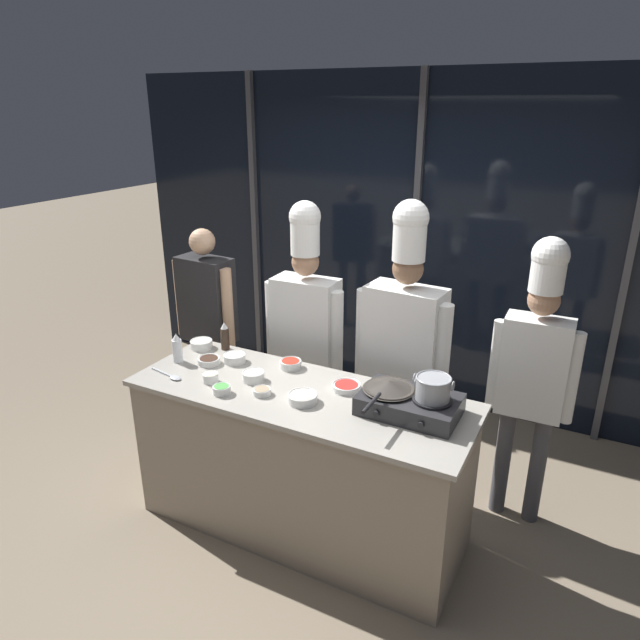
% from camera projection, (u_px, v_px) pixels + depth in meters
% --- Properties ---
extents(ground_plane, '(24.00, 24.00, 0.00)m').
position_uv_depth(ground_plane, '(301.00, 525.00, 3.53)').
color(ground_plane, '#7F705B').
extents(window_wall_back, '(5.46, 0.09, 2.70)m').
position_uv_depth(window_wall_back, '(416.00, 246.00, 4.66)').
color(window_wall_back, black).
rests_on(window_wall_back, ground_plane).
extents(demo_counter, '(1.98, 0.72, 0.93)m').
position_uv_depth(demo_counter, '(300.00, 462.00, 3.37)').
color(demo_counter, gray).
rests_on(demo_counter, ground_plane).
extents(portable_stove, '(0.51, 0.34, 0.11)m').
position_uv_depth(portable_stove, '(410.00, 404.00, 2.97)').
color(portable_stove, '#28282B').
rests_on(portable_stove, demo_counter).
extents(frying_pan, '(0.28, 0.49, 0.05)m').
position_uv_depth(frying_pan, '(389.00, 385.00, 2.99)').
color(frying_pan, '#38332D').
rests_on(frying_pan, portable_stove).
extents(stock_pot, '(0.21, 0.18, 0.12)m').
position_uv_depth(stock_pot, '(433.00, 388.00, 2.88)').
color(stock_pot, '#93969B').
rests_on(stock_pot, portable_stove).
extents(squeeze_bottle_soy, '(0.06, 0.06, 0.19)m').
position_uv_depth(squeeze_bottle_soy, '(225.00, 337.00, 3.73)').
color(squeeze_bottle_soy, '#332319').
rests_on(squeeze_bottle_soy, demo_counter).
extents(squeeze_bottle_clear, '(0.06, 0.06, 0.19)m').
position_uv_depth(squeeze_bottle_clear, '(178.00, 348.00, 3.55)').
color(squeeze_bottle_clear, white).
rests_on(squeeze_bottle_clear, demo_counter).
extents(prep_bowl_chicken, '(0.16, 0.16, 0.05)m').
position_uv_depth(prep_bowl_chicken, '(303.00, 397.00, 3.09)').
color(prep_bowl_chicken, white).
rests_on(prep_bowl_chicken, demo_counter).
extents(prep_bowl_rice, '(0.14, 0.14, 0.05)m').
position_uv_depth(prep_bowl_rice, '(235.00, 357.00, 3.56)').
color(prep_bowl_rice, white).
rests_on(prep_bowl_rice, demo_counter).
extents(prep_bowl_noodles, '(0.09, 0.09, 0.06)m').
position_uv_depth(prep_bowl_noodles, '(210.00, 377.00, 3.31)').
color(prep_bowl_noodles, white).
rests_on(prep_bowl_noodles, demo_counter).
extents(prep_bowl_onion, '(0.13, 0.13, 0.06)m').
position_uv_depth(prep_bowl_onion, '(254.00, 375.00, 3.33)').
color(prep_bowl_onion, white).
rests_on(prep_bowl_onion, demo_counter).
extents(prep_bowl_bell_pepper, '(0.16, 0.16, 0.04)m').
position_uv_depth(prep_bowl_bell_pepper, '(346.00, 386.00, 3.22)').
color(prep_bowl_bell_pepper, white).
rests_on(prep_bowl_bell_pepper, demo_counter).
extents(prep_bowl_mushrooms, '(0.10, 0.10, 0.04)m').
position_uv_depth(prep_bowl_mushrooms, '(262.00, 391.00, 3.17)').
color(prep_bowl_mushrooms, white).
rests_on(prep_bowl_mushrooms, demo_counter).
extents(prep_bowl_chili_flakes, '(0.13, 0.13, 0.05)m').
position_uv_depth(prep_bowl_chili_flakes, '(291.00, 363.00, 3.49)').
color(prep_bowl_chili_flakes, white).
rests_on(prep_bowl_chili_flakes, demo_counter).
extents(prep_bowl_scallions, '(0.10, 0.10, 0.05)m').
position_uv_depth(prep_bowl_scallions, '(222.00, 389.00, 3.18)').
color(prep_bowl_scallions, white).
rests_on(prep_bowl_scallions, demo_counter).
extents(prep_bowl_soy_glaze, '(0.14, 0.14, 0.04)m').
position_uv_depth(prep_bowl_soy_glaze, '(209.00, 360.00, 3.54)').
color(prep_bowl_soy_glaze, white).
rests_on(prep_bowl_soy_glaze, demo_counter).
extents(prep_bowl_bean_sprouts, '(0.15, 0.15, 0.06)m').
position_uv_depth(prep_bowl_bean_sprouts, '(201.00, 344.00, 3.77)').
color(prep_bowl_bean_sprouts, white).
rests_on(prep_bowl_bean_sprouts, demo_counter).
extents(serving_spoon_solid, '(0.26, 0.08, 0.02)m').
position_uv_depth(serving_spoon_solid, '(172.00, 376.00, 3.37)').
color(serving_spoon_solid, '#B2B5BA').
rests_on(serving_spoon_solid, demo_counter).
extents(person_guest, '(0.53, 0.24, 1.62)m').
position_uv_depth(person_guest, '(207.00, 314.00, 4.21)').
color(person_guest, '#4C4C51').
rests_on(person_guest, ground_plane).
extents(chef_head, '(0.57, 0.24, 1.88)m').
position_uv_depth(chef_head, '(306.00, 322.00, 3.84)').
color(chef_head, '#4C4C51').
rests_on(chef_head, ground_plane).
extents(chef_sous, '(0.62, 0.28, 1.94)m').
position_uv_depth(chef_sous, '(404.00, 338.00, 3.52)').
color(chef_sous, '#232326').
rests_on(chef_sous, ground_plane).
extents(chef_line, '(0.49, 0.20, 1.79)m').
position_uv_depth(chef_line, '(534.00, 363.00, 3.26)').
color(chef_line, '#4C4C51').
rests_on(chef_line, ground_plane).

